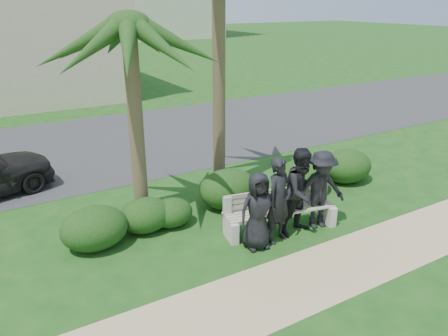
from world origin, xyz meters
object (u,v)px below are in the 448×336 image
at_px(man_b, 279,200).
at_px(man_c, 302,191).
at_px(man_d, 321,190).
at_px(palm_left, 129,27).
at_px(man_a, 258,211).
at_px(park_bench, 280,213).

xyz_separation_m(man_b, man_c, (0.64, 0.05, 0.04)).
height_order(man_b, man_d, man_b).
xyz_separation_m(man_b, palm_left, (-2.10, 2.35, 3.32)).
bearing_deg(man_d, man_a, -167.48).
relative_size(man_d, palm_left, 0.34).
bearing_deg(man_b, park_bench, 34.19).
distance_m(man_c, palm_left, 4.86).
height_order(man_d, palm_left, palm_left).
distance_m(man_a, man_c, 1.18).
bearing_deg(man_b, man_a, 167.28).
distance_m(man_a, man_d, 1.67).
bearing_deg(man_b, man_d, -12.73).
relative_size(man_a, palm_left, 0.31).
height_order(man_b, palm_left, palm_left).
bearing_deg(man_b, palm_left, 118.18).
bearing_deg(palm_left, man_a, -56.28).
bearing_deg(man_a, man_b, 9.64).
height_order(man_c, man_d, man_c).
relative_size(park_bench, man_c, 1.36).
bearing_deg(man_c, man_b, 178.94).
bearing_deg(man_d, man_c, -171.83).
bearing_deg(park_bench, man_c, -30.09).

